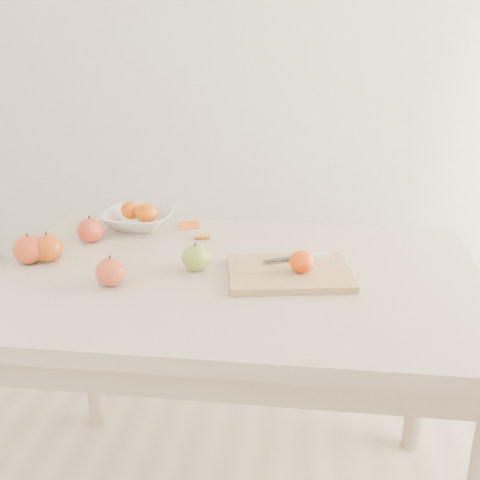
# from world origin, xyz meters

# --- Properties ---
(table) EXTENTS (1.20, 0.80, 0.75)m
(table) POSITION_xyz_m (0.00, 0.00, 0.65)
(table) COLOR beige
(table) RESTS_ON ground
(cutting_board) EXTENTS (0.33, 0.26, 0.02)m
(cutting_board) POSITION_xyz_m (0.13, -0.00, 0.76)
(cutting_board) COLOR tan
(cutting_board) RESTS_ON table
(board_tangerine) EXTENTS (0.06, 0.06, 0.05)m
(board_tangerine) POSITION_xyz_m (0.16, -0.01, 0.80)
(board_tangerine) COLOR #E73F08
(board_tangerine) RESTS_ON cutting_board
(fruit_bowl) EXTENTS (0.21, 0.21, 0.05)m
(fruit_bowl) POSITION_xyz_m (-0.34, 0.30, 0.78)
(fruit_bowl) COLOR silver
(fruit_bowl) RESTS_ON table
(bowl_tangerine_near) EXTENTS (0.06, 0.06, 0.05)m
(bowl_tangerine_near) POSITION_xyz_m (-0.36, 0.31, 0.80)
(bowl_tangerine_near) COLOR #DD5907
(bowl_tangerine_near) RESTS_ON fruit_bowl
(bowl_tangerine_far) EXTENTS (0.07, 0.07, 0.06)m
(bowl_tangerine_far) POSITION_xyz_m (-0.31, 0.29, 0.80)
(bowl_tangerine_far) COLOR #CF5307
(bowl_tangerine_far) RESTS_ON fruit_bowl
(orange_peel_a) EXTENTS (0.07, 0.06, 0.01)m
(orange_peel_a) POSITION_xyz_m (-0.19, 0.32, 0.75)
(orange_peel_a) COLOR #ED5710
(orange_peel_a) RESTS_ON table
(orange_peel_b) EXTENTS (0.05, 0.04, 0.01)m
(orange_peel_b) POSITION_xyz_m (-0.13, 0.24, 0.75)
(orange_peel_b) COLOR orange
(orange_peel_b) RESTS_ON table
(paring_knife) EXTENTS (0.16, 0.08, 0.01)m
(paring_knife) POSITION_xyz_m (0.17, 0.07, 0.78)
(paring_knife) COLOR silver
(paring_knife) RESTS_ON cutting_board
(apple_green) EXTENTS (0.07, 0.07, 0.06)m
(apple_green) POSITION_xyz_m (-0.11, 0.01, 0.78)
(apple_green) COLOR olive
(apple_green) RESTS_ON table
(apple_red_d) EXTENTS (0.08, 0.08, 0.07)m
(apple_red_d) POSITION_xyz_m (-0.54, 0.00, 0.79)
(apple_red_d) COLOR maroon
(apple_red_d) RESTS_ON table
(apple_red_c) EXTENTS (0.07, 0.07, 0.07)m
(apple_red_c) POSITION_xyz_m (-0.29, -0.10, 0.78)
(apple_red_c) COLOR maroon
(apple_red_c) RESTS_ON table
(apple_red_a) EXTENTS (0.08, 0.08, 0.07)m
(apple_red_a) POSITION_xyz_m (-0.44, 0.17, 0.78)
(apple_red_a) COLOR maroon
(apple_red_a) RESTS_ON table
(apple_red_b) EXTENTS (0.08, 0.08, 0.07)m
(apple_red_b) POSITION_xyz_m (-0.50, 0.02, 0.79)
(apple_red_b) COLOR #891201
(apple_red_b) RESTS_ON table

